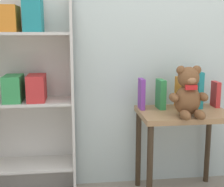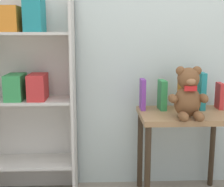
{
  "view_description": "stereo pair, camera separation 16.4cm",
  "coord_description": "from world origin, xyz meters",
  "views": [
    {
      "loc": [
        -0.57,
        -0.87,
        1.16
      ],
      "look_at": [
        -0.32,
        1.18,
        0.75
      ],
      "focal_mm": 50.0,
      "sensor_mm": 36.0,
      "label": 1
    },
    {
      "loc": [
        -0.4,
        -0.89,
        1.16
      ],
      "look_at": [
        -0.32,
        1.18,
        0.75
      ],
      "focal_mm": 50.0,
      "sensor_mm": 36.0,
      "label": 2
    }
  ],
  "objects": [
    {
      "name": "wall_back",
      "position": [
        0.0,
        1.41,
        1.25
      ],
      "size": [
        4.8,
        0.06,
        2.5
      ],
      "color": "silver",
      "rests_on": "ground_plane"
    },
    {
      "name": "bookshelf_side",
      "position": [
        -0.89,
        1.25,
        0.8
      ],
      "size": [
        0.64,
        0.29,
        1.4
      ],
      "color": "beige",
      "rests_on": "ground_plane"
    },
    {
      "name": "display_table",
      "position": [
        0.17,
        1.13,
        0.52
      ],
      "size": [
        0.61,
        0.42,
        0.62
      ],
      "color": "#9E754C",
      "rests_on": "ground_plane"
    },
    {
      "name": "teddy_bear",
      "position": [
        0.15,
        1.0,
        0.77
      ],
      "size": [
        0.25,
        0.23,
        0.33
      ],
      "color": "brown",
      "rests_on": "display_table"
    },
    {
      "name": "book_standing_purple",
      "position": [
        -0.1,
        1.23,
        0.73
      ],
      "size": [
        0.03,
        0.11,
        0.21
      ],
      "primitive_type": "cube",
      "rotation": [
        0.0,
        0.0,
        0.02
      ],
      "color": "purple",
      "rests_on": "display_table"
    },
    {
      "name": "book_standing_green",
      "position": [
        0.04,
        1.22,
        0.73
      ],
      "size": [
        0.05,
        0.12,
        0.21
      ],
      "primitive_type": "cube",
      "rotation": [
        0.0,
        0.0,
        0.04
      ],
      "color": "#33934C",
      "rests_on": "display_table"
    },
    {
      "name": "book_standing_orange",
      "position": [
        0.17,
        1.23,
        0.73
      ],
      "size": [
        0.02,
        0.15,
        0.22
      ],
      "primitive_type": "cube",
      "rotation": [
        0.0,
        0.0,
        0.01
      ],
      "color": "orange",
      "rests_on": "display_table"
    },
    {
      "name": "book_standing_teal",
      "position": [
        0.31,
        1.23,
        0.75
      ],
      "size": [
        0.04,
        0.14,
        0.26
      ],
      "primitive_type": "cube",
      "rotation": [
        0.0,
        0.0,
        -0.02
      ],
      "color": "teal",
      "rests_on": "display_table"
    },
    {
      "name": "book_standing_red",
      "position": [
        0.45,
        1.23,
        0.72
      ],
      "size": [
        0.04,
        0.11,
        0.18
      ],
      "primitive_type": "cube",
      "rotation": [
        0.0,
        0.0,
        -0.03
      ],
      "color": "red",
      "rests_on": "display_table"
    }
  ]
}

